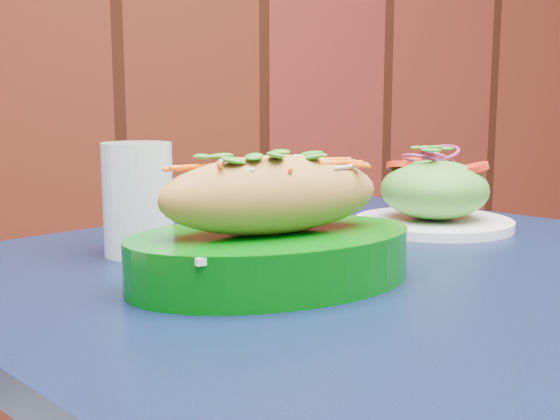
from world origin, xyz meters
name	(u,v)px	position (x,y,z in m)	size (l,w,h in m)	color
cafe_table	(380,346)	(0.43, 1.77, 0.66)	(1.03, 1.03, 0.75)	black
banh_mi_basket	(272,232)	(0.30, 1.75, 0.80)	(0.29, 0.19, 0.13)	#005907
salad_plate	(434,196)	(0.61, 1.93, 0.79)	(0.21, 0.21, 0.11)	white
water_glass	(138,199)	(0.21, 1.92, 0.81)	(0.08, 0.08, 0.12)	silver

